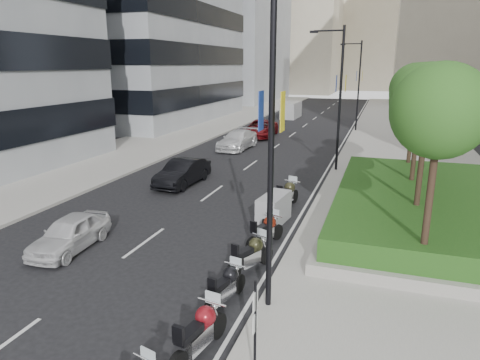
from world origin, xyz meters
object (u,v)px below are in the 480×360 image
at_px(motorcycle_3, 251,255).
at_px(car_b, 183,172).
at_px(lamp_post_2, 357,81).
at_px(parking_sign, 255,326).
at_px(car_c, 238,140).
at_px(lamp_post_0, 265,132).
at_px(motorcycle_1, 200,332).
at_px(motorcycle_2, 226,286).
at_px(delivery_van, 291,111).
at_px(motorcycle_6, 287,195).
at_px(car_d, 261,128).
at_px(motorcycle_4, 266,231).
at_px(motorcycle_5, 274,209).
at_px(car_a, 70,233).
at_px(lamp_post_1, 338,92).

xyz_separation_m(motorcycle_3, car_b, (-6.90, 8.97, 0.12)).
height_order(lamp_post_2, car_b, lamp_post_2).
distance_m(parking_sign, car_b, 16.40).
bearing_deg(car_c, lamp_post_0, -65.74).
bearing_deg(parking_sign, car_c, 109.70).
relative_size(motorcycle_1, motorcycle_2, 1.12).
height_order(car_c, delivery_van, delivery_van).
relative_size(motorcycle_6, car_d, 0.42).
distance_m(motorcycle_3, car_c, 21.58).
distance_m(motorcycle_1, motorcycle_4, 6.71).
bearing_deg(lamp_post_0, motorcycle_2, -173.26).
xyz_separation_m(lamp_post_0, motorcycle_5, (-1.36, 6.60, -4.41)).
height_order(lamp_post_0, car_c, lamp_post_0).
height_order(lamp_post_0, lamp_post_2, same).
relative_size(motorcycle_1, motorcycle_5, 1.04).
bearing_deg(car_a, motorcycle_1, -33.65).
xyz_separation_m(motorcycle_1, car_c, (-7.55, 24.76, 0.12)).
bearing_deg(lamp_post_2, lamp_post_1, -90.00).
bearing_deg(delivery_van, motorcycle_3, -78.64).
height_order(lamp_post_2, delivery_van, lamp_post_2).
xyz_separation_m(lamp_post_2, car_c, (-8.40, -12.72, -4.31)).
relative_size(motorcycle_4, motorcycle_5, 0.95).
bearing_deg(car_d, motorcycle_4, -78.30).
xyz_separation_m(motorcycle_5, car_c, (-7.04, 15.68, 0.10)).
bearing_deg(car_a, motorcycle_4, 17.25).
relative_size(lamp_post_2, motorcycle_4, 4.17).
relative_size(lamp_post_2, motorcycle_3, 4.18).
distance_m(parking_sign, delivery_van, 48.19).
height_order(motorcycle_1, car_a, car_a).
xyz_separation_m(motorcycle_4, car_a, (-6.86, -2.64, 0.04)).
bearing_deg(parking_sign, motorcycle_5, 101.85).
relative_size(lamp_post_2, motorcycle_1, 3.83).
xyz_separation_m(motorcycle_1, car_b, (-7.02, 13.48, 0.11)).
height_order(lamp_post_0, lamp_post_1, same).
relative_size(lamp_post_2, car_a, 2.39).
bearing_deg(car_a, car_b, 85.83).
xyz_separation_m(lamp_post_1, car_b, (-7.87, -6.01, -4.33)).
distance_m(motorcycle_3, car_d, 27.72).
distance_m(lamp_post_1, motorcycle_5, 11.38).
xyz_separation_m(parking_sign, car_c, (-9.05, 25.28, -0.70)).
height_order(lamp_post_2, motorcycle_4, lamp_post_2).
xyz_separation_m(lamp_post_0, car_a, (-7.93, 1.57, -4.42)).
bearing_deg(motorcycle_6, car_c, 40.79).
xyz_separation_m(motorcycle_6, car_c, (-7.11, 13.36, 0.10)).
bearing_deg(motorcycle_2, lamp_post_1, 7.94).
bearing_deg(motorcycle_1, motorcycle_3, 11.67).
bearing_deg(parking_sign, motorcycle_6, 99.25).
bearing_deg(motorcycle_2, motorcycle_4, 11.53).
relative_size(motorcycle_4, car_a, 0.57).
height_order(lamp_post_1, delivery_van, lamp_post_1).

